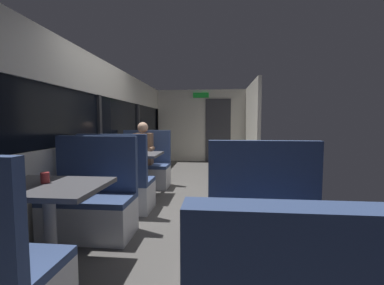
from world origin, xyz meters
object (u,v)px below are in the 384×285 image
bench_near_window_facing_entry (91,206)px  dining_table_front_aisle (293,239)px  dining_table_near_window (49,197)px  coffee_cup_primary (45,178)px  bench_front_aisle_facing_entry (266,237)px  seated_passenger (144,160)px  bench_mid_window_facing_end (118,188)px  dining_table_mid_window (133,159)px  bench_mid_window_facing_entry (145,170)px

bench_near_window_facing_entry → dining_table_front_aisle: (1.79, -1.30, 0.31)m
dining_table_near_window → coffee_cup_primary: bearing=138.0°
dining_table_near_window → bench_near_window_facing_entry: size_ratio=0.82×
bench_front_aisle_facing_entry → seated_passenger: seated_passenger is taller
bench_front_aisle_facing_entry → bench_mid_window_facing_end: bearing=142.4°
dining_table_mid_window → bench_mid_window_facing_end: (0.00, -0.70, -0.31)m
bench_near_window_facing_entry → dining_table_front_aisle: bench_near_window_facing_entry is taller
bench_mid_window_facing_entry → coffee_cup_primary: bench_mid_window_facing_entry is taller
bench_front_aisle_facing_entry → dining_table_mid_window: bearing=130.7°
bench_near_window_facing_entry → bench_mid_window_facing_entry: bearing=90.0°
bench_near_window_facing_entry → bench_front_aisle_facing_entry: 1.89m
dining_table_mid_window → bench_front_aisle_facing_entry: size_ratio=0.82×
bench_near_window_facing_entry → bench_mid_window_facing_entry: 2.18m
dining_table_near_window → bench_mid_window_facing_entry: size_ratio=0.82×
bench_mid_window_facing_end → dining_table_mid_window: bearing=90.0°
dining_table_mid_window → bench_mid_window_facing_end: 0.77m
dining_table_front_aisle → coffee_cup_primary: (-1.86, 0.66, 0.15)m
bench_mid_window_facing_entry → seated_passenger: seated_passenger is taller
bench_front_aisle_facing_entry → seated_passenger: 3.25m
bench_near_window_facing_entry → seated_passenger: (0.00, 2.10, 0.21)m
bench_mid_window_facing_end → coffee_cup_primary: (-0.07, -1.42, 0.46)m
dining_table_near_window → dining_table_mid_window: bearing=90.0°
seated_passenger → coffee_cup_primary: seated_passenger is taller
bench_mid_window_facing_end → bench_mid_window_facing_entry: bearing=90.0°
bench_near_window_facing_entry → bench_front_aisle_facing_entry: bearing=-18.5°
dining_table_mid_window → bench_front_aisle_facing_entry: bearing=-49.3°
dining_table_front_aisle → dining_table_mid_window: bearing=122.8°
dining_table_near_window → dining_table_front_aisle: same height
bench_mid_window_facing_entry → dining_table_front_aisle: 3.92m
dining_table_near_window → bench_near_window_facing_entry: bearing=90.0°
dining_table_near_window → bench_near_window_facing_entry: bench_near_window_facing_entry is taller
bench_mid_window_facing_end → bench_front_aisle_facing_entry: (1.79, -1.38, 0.00)m
bench_near_window_facing_entry → bench_mid_window_facing_entry: (0.00, 2.18, 0.00)m
bench_front_aisle_facing_entry → dining_table_near_window: bearing=-176.8°
bench_near_window_facing_entry → seated_passenger: seated_passenger is taller
bench_mid_window_facing_end → seated_passenger: size_ratio=0.87×
dining_table_near_window → coffee_cup_primary: size_ratio=10.00×
dining_table_near_window → bench_front_aisle_facing_entry: bearing=3.2°
bench_mid_window_facing_end → seated_passenger: (0.00, 1.33, 0.21)m
dining_table_near_window → dining_table_mid_window: (0.00, 2.18, 0.00)m
bench_near_window_facing_entry → dining_table_mid_window: bench_near_window_facing_entry is taller
dining_table_mid_window → coffee_cup_primary: (-0.07, -2.11, 0.15)m
bench_mid_window_facing_entry → coffee_cup_primary: (-0.07, -2.81, 0.46)m
dining_table_near_window → dining_table_front_aisle: 1.89m
coffee_cup_primary → seated_passenger: bearing=88.6°
dining_table_mid_window → bench_mid_window_facing_entry: 0.77m
coffee_cup_primary → dining_table_mid_window: bearing=88.1°
dining_table_near_window → bench_front_aisle_facing_entry: (1.79, 0.10, -0.31)m
bench_mid_window_facing_end → seated_passenger: 1.34m
dining_table_near_window → bench_near_window_facing_entry: 0.77m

